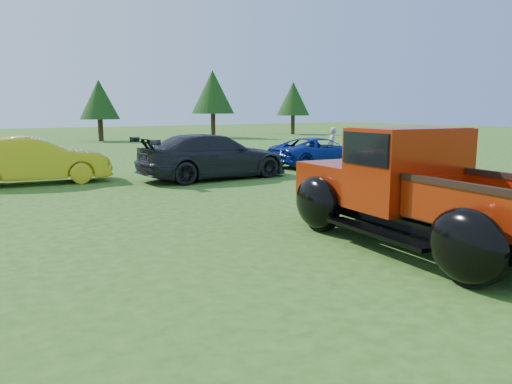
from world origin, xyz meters
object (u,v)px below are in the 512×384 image
Objects in this scene: show_car_yellow at (35,160)px; tree_mid_right at (99,100)px; tree_far_east at (293,99)px; tree_east at (213,92)px; show_car_blue at (319,152)px; show_car_grey at (213,156)px; pickup_truck at (407,188)px; spectator at (332,146)px.

tree_mid_right is at bearing -13.62° from show_car_yellow.
tree_far_east is 33.08m from show_car_yellow.
tree_east reaches higher than show_car_blue.
tree_east reaches higher than show_car_grey.
tree_east is 33.00m from pickup_truck.
tree_far_east is 0.94× the size of show_car_grey.
show_car_yellow is at bearing -142.04° from tree_far_east.
tree_east is at bearing -33.00° from show_car_yellow.
pickup_truck reaches higher than show_car_grey.
tree_far_east is at bearing 1.59° from tree_mid_right.
show_car_grey is 3.31× the size of spectator.
show_car_grey is at bearing 98.09° from show_car_blue.
tree_far_east is 25.83m from spectator.
pickup_truck is (-3.94, -30.73, -2.03)m from tree_mid_right.
show_car_grey is (-11.83, -21.33, -2.91)m from tree_east.
show_car_yellow is (-26.00, -20.29, -2.52)m from tree_far_east.
show_car_yellow is 0.87× the size of show_car_grey.
show_car_blue is 2.71× the size of spectator.
show_car_blue is (5.33, 0.80, -0.16)m from show_car_grey.
show_car_blue is at bearing -125.76° from tree_far_east.
show_car_blue is at bearing -23.58° from spectator.
pickup_truck is (-21.94, -31.23, -2.31)m from tree_far_east.
tree_far_east is 3.10× the size of spectator.
tree_mid_right is 21.31m from show_car_blue.
spectator is at bearing -80.48° from tree_mid_right.
tree_mid_right is 0.81× the size of tree_east.
tree_far_east is 26.66m from show_car_blue.
tree_mid_right is 0.86× the size of show_car_grey.
tree_mid_right is at bearing 89.23° from pickup_truck.
pickup_truck is 8.98m from show_car_grey.
tree_east is at bearing -28.43° from show_car_grey.
tree_mid_right is 0.92× the size of tree_far_east.
pickup_truck is 11.65m from show_car_blue.
show_car_grey is 1.22× the size of show_car_blue.
show_car_blue is 1.04m from spectator.
spectator reaches higher than show_car_blue.
tree_mid_right is 0.99× the size of show_car_yellow.
tree_east reaches higher than tree_mid_right.
tree_east is 24.56m from show_car_grey.
tree_far_east is (9.00, 1.00, -0.41)m from tree_east.
tree_far_east is 1.14× the size of show_car_blue.
tree_east is 3.49× the size of spectator.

